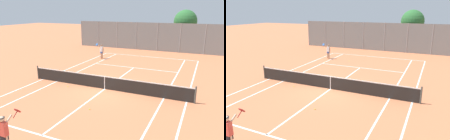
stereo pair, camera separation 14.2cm
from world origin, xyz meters
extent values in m
plane|color=#C67047|center=(0.00, 0.00, 0.00)|extent=(120.00, 120.00, 0.00)
cube|color=white|center=(0.00, 11.90, 0.00)|extent=(11.00, 0.10, 0.01)
cube|color=white|center=(-5.50, 0.00, 0.00)|extent=(0.10, 23.80, 0.01)
cube|color=white|center=(5.50, 0.00, 0.00)|extent=(0.10, 23.80, 0.01)
cube|color=white|center=(-4.13, 0.00, 0.00)|extent=(0.10, 23.80, 0.01)
cube|color=white|center=(4.13, 0.00, 0.00)|extent=(0.10, 23.80, 0.01)
cube|color=white|center=(0.00, -6.40, 0.00)|extent=(8.26, 0.10, 0.01)
cube|color=white|center=(0.00, 6.40, 0.00)|extent=(8.26, 0.10, 0.01)
cube|color=white|center=(0.00, 0.00, 0.00)|extent=(0.10, 12.80, 0.01)
cylinder|color=#474C47|center=(-5.95, 0.00, 0.53)|extent=(0.10, 0.10, 1.07)
cylinder|color=#474C47|center=(5.95, 0.00, 0.53)|extent=(0.10, 0.10, 1.07)
cube|color=black|center=(0.00, 0.00, 0.46)|extent=(11.90, 0.02, 0.89)
cube|color=white|center=(0.00, 0.00, 0.92)|extent=(11.90, 0.03, 0.06)
cube|color=white|center=(0.00, 0.00, 0.44)|extent=(0.05, 0.03, 0.89)
cube|color=black|center=(-0.35, -7.97, 0.74)|extent=(0.28, 0.18, 0.24)
cube|color=#D84C3F|center=(-0.35, -7.97, 1.10)|extent=(0.34, 0.20, 0.56)
sphere|color=beige|center=(-0.35, -7.97, 1.49)|extent=(0.22, 0.22, 0.22)
cylinder|color=black|center=(-0.35, -7.97, 1.56)|extent=(0.23, 0.23, 0.02)
cylinder|color=beige|center=(-0.22, -7.83, 1.39)|extent=(0.08, 0.46, 0.35)
cylinder|color=maroon|center=(-0.09, -7.57, 1.55)|extent=(0.03, 0.25, 0.22)
cylinder|color=maroon|center=(-0.09, -7.45, 1.66)|extent=(0.28, 0.20, 0.23)
cylinder|color=tan|center=(-4.53, 8.74, 0.41)|extent=(0.13, 0.13, 0.82)
cylinder|color=tan|center=(-4.71, 8.77, 0.41)|extent=(0.13, 0.13, 0.82)
cube|color=#334C8C|center=(-4.62, 8.76, 0.74)|extent=(0.31, 0.23, 0.24)
cube|color=white|center=(-4.62, 8.76, 1.10)|extent=(0.37, 0.27, 0.56)
sphere|color=tan|center=(-4.62, 8.76, 1.49)|extent=(0.22, 0.22, 0.22)
cylinder|color=black|center=(-4.62, 8.76, 1.56)|extent=(0.23, 0.23, 0.02)
cylinder|color=tan|center=(-4.40, 8.71, 1.04)|extent=(0.08, 0.08, 0.52)
cylinder|color=tan|center=(-4.78, 8.65, 1.39)|extent=(0.17, 0.46, 0.35)
cylinder|color=#1E4C99|center=(-4.96, 8.42, 1.55)|extent=(0.08, 0.25, 0.22)
cylinder|color=#1E4C99|center=(-4.98, 8.30, 1.66)|extent=(0.31, 0.25, 0.23)
sphere|color=#D1DB33|center=(-2.61, -0.70, 0.03)|extent=(0.07, 0.07, 0.07)
sphere|color=#D1DB33|center=(-1.96, 8.49, 0.03)|extent=(0.07, 0.07, 0.07)
sphere|color=#D1DB33|center=(0.66, -3.29, 0.03)|extent=(0.07, 0.07, 0.07)
sphere|color=#D1DB33|center=(-4.07, 6.88, 0.03)|extent=(0.07, 0.07, 0.07)
cylinder|color=gray|center=(-11.74, 16.08, 1.87)|extent=(0.08, 0.08, 3.74)
cylinder|color=gray|center=(-8.80, 16.08, 1.87)|extent=(0.08, 0.08, 3.74)
cylinder|color=gray|center=(-5.87, 16.08, 1.87)|extent=(0.08, 0.08, 3.74)
cylinder|color=gray|center=(-2.93, 16.08, 1.87)|extent=(0.08, 0.08, 3.74)
cylinder|color=gray|center=(0.00, 16.08, 1.87)|extent=(0.08, 0.08, 3.74)
cylinder|color=gray|center=(2.93, 16.08, 1.87)|extent=(0.08, 0.08, 3.74)
cylinder|color=gray|center=(5.87, 16.08, 1.87)|extent=(0.08, 0.08, 3.74)
cube|color=slate|center=(0.00, 16.08, 1.87)|extent=(23.47, 0.02, 3.70)
cylinder|color=brown|center=(2.99, 19.92, 1.35)|extent=(0.23, 0.23, 2.69)
sphere|color=#2D6B33|center=(2.99, 19.92, 3.81)|extent=(3.18, 3.18, 3.18)
sphere|color=#2D6B33|center=(2.42, 20.10, 3.41)|extent=(2.12, 2.12, 2.12)
camera|label=1|loc=(6.33, -12.95, 5.40)|focal=35.00mm
camera|label=2|loc=(6.46, -12.89, 5.40)|focal=35.00mm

